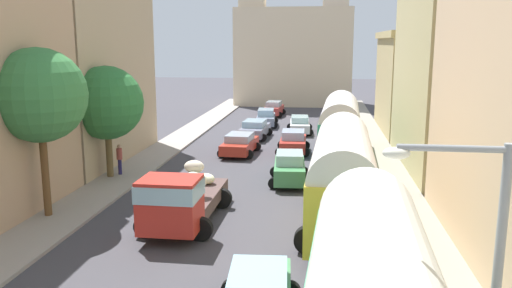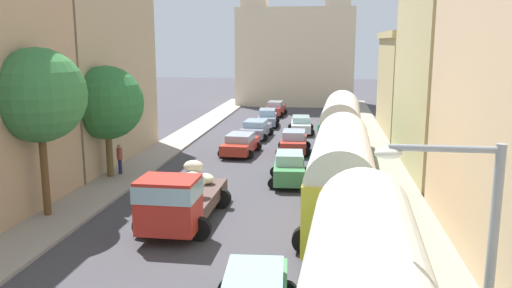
# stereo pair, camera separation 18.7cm
# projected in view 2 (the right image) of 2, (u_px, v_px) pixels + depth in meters

# --- Properties ---
(ground_plane) EXTENTS (154.00, 154.00, 0.00)m
(ground_plane) POSITION_uv_depth(u_px,v_px,m) (264.00, 161.00, 32.92)
(ground_plane) COLOR #413F45
(sidewalk_left) EXTENTS (2.50, 70.00, 0.14)m
(sidewalk_left) POSITION_uv_depth(u_px,v_px,m) (153.00, 157.00, 33.87)
(sidewalk_left) COLOR #9D938B
(sidewalk_left) RESTS_ON ground
(sidewalk_right) EXTENTS (2.50, 70.00, 0.14)m
(sidewalk_right) POSITION_uv_depth(u_px,v_px,m) (382.00, 164.00, 31.95)
(sidewalk_right) COLOR gray
(sidewalk_right) RESTS_ON ground
(building_left_2) EXTENTS (5.04, 11.90, 10.55)m
(building_left_2) POSITION_uv_depth(u_px,v_px,m) (86.00, 77.00, 32.32)
(building_left_2) COLOR tan
(building_left_2) RESTS_ON ground
(building_right_2) EXTENTS (6.06, 12.55, 12.32)m
(building_right_2) POSITION_uv_depth(u_px,v_px,m) (458.00, 63.00, 30.05)
(building_right_2) COLOR tan
(building_right_2) RESTS_ON ground
(building_right_3) EXTENTS (4.71, 11.85, 8.24)m
(building_right_3) POSITION_uv_depth(u_px,v_px,m) (411.00, 82.00, 43.01)
(building_right_3) COLOR tan
(building_right_3) RESTS_ON ground
(distant_church) EXTENTS (13.58, 6.89, 20.45)m
(distant_church) POSITION_uv_depth(u_px,v_px,m) (296.00, 46.00, 61.72)
(distant_church) COLOR beige
(distant_church) RESTS_ON ground
(parked_bus_1) EXTENTS (3.51, 9.51, 4.12)m
(parked_bus_1) POSITION_uv_depth(u_px,v_px,m) (341.00, 173.00, 20.78)
(parked_bus_1) COLOR yellow
(parked_bus_1) RESTS_ON ground
(parked_bus_2) EXTENTS (3.54, 9.10, 4.02)m
(parked_bus_2) POSITION_uv_depth(u_px,v_px,m) (341.00, 124.00, 33.39)
(parked_bus_2) COLOR #2C9374
(parked_bus_2) RESTS_ON ground
(cargo_truck_0) EXTENTS (3.10, 6.66, 2.45)m
(cargo_truck_0) POSITION_uv_depth(u_px,v_px,m) (180.00, 198.00, 20.91)
(cargo_truck_0) COLOR red
(cargo_truck_0) RESTS_ON ground
(car_0) EXTENTS (2.56, 4.38, 1.40)m
(car_0) POSITION_uv_depth(u_px,v_px,m) (240.00, 144.00, 34.81)
(car_0) COLOR #B02E1F
(car_0) RESTS_ON ground
(car_1) EXTENTS (2.56, 4.49, 1.41)m
(car_1) POSITION_uv_depth(u_px,v_px,m) (256.00, 129.00, 40.77)
(car_1) COLOR gray
(car_1) RESTS_ON ground
(car_2) EXTENTS (2.35, 4.44, 1.53)m
(car_2) POSITION_uv_depth(u_px,v_px,m) (267.00, 118.00, 46.59)
(car_2) COLOR gray
(car_2) RESTS_ON ground
(car_3) EXTENTS (2.31, 3.89, 1.50)m
(car_3) POSITION_uv_depth(u_px,v_px,m) (275.00, 109.00, 52.93)
(car_3) COLOR #AC3732
(car_3) RESTS_ON ground
(car_5) EXTENTS (2.33, 3.99, 1.67)m
(car_5) POSITION_uv_depth(u_px,v_px,m) (289.00, 168.00, 27.67)
(car_5) COLOR #448B54
(car_5) RESTS_ON ground
(car_6) EXTENTS (2.33, 3.86, 1.54)m
(car_6) POSITION_uv_depth(u_px,v_px,m) (294.00, 142.00, 35.24)
(car_6) COLOR red
(car_6) RESTS_ON ground
(car_7) EXTENTS (2.30, 4.33, 1.40)m
(car_7) POSITION_uv_depth(u_px,v_px,m) (301.00, 125.00, 43.01)
(car_7) COLOR silver
(car_7) RESTS_ON ground
(pedestrian_1) EXTENTS (0.44, 0.44, 1.83)m
(pedestrian_1) POSITION_uv_depth(u_px,v_px,m) (120.00, 158.00, 29.02)
(pedestrian_1) COLOR #242051
(pedestrian_1) RESTS_ON ground
(streetlamp_near) EXTENTS (2.00, 0.28, 5.85)m
(streetlamp_near) POSITION_uv_depth(u_px,v_px,m) (470.00, 280.00, 8.51)
(streetlamp_near) COLOR gray
(streetlamp_near) RESTS_ON ground
(roadside_tree_1) EXTENTS (3.90, 3.90, 7.21)m
(roadside_tree_1) POSITION_uv_depth(u_px,v_px,m) (39.00, 96.00, 21.36)
(roadside_tree_1) COLOR brown
(roadside_tree_1) RESTS_ON ground
(roadside_tree_2) EXTENTS (3.96, 3.96, 6.18)m
(roadside_tree_2) POSITION_uv_depth(u_px,v_px,m) (107.00, 103.00, 28.00)
(roadside_tree_2) COLOR brown
(roadside_tree_2) RESTS_ON ground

